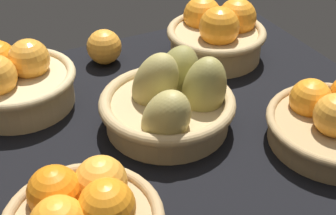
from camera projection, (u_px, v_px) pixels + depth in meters
market_tray at (170, 135)px, 82.48cm from camera, size 84.00×72.00×3.00cm
basket_far_left at (16, 80)px, 85.23cm from camera, size 21.10×21.10×11.99cm
basket_far_right at (217, 33)px, 100.25cm from camera, size 21.18×21.18×12.57cm
basket_center_pears at (171, 102)px, 79.98cm from camera, size 23.48×24.17×15.43cm
loose_orange_back_gap at (104, 47)px, 98.51cm from camera, size 7.38×7.38×7.38cm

